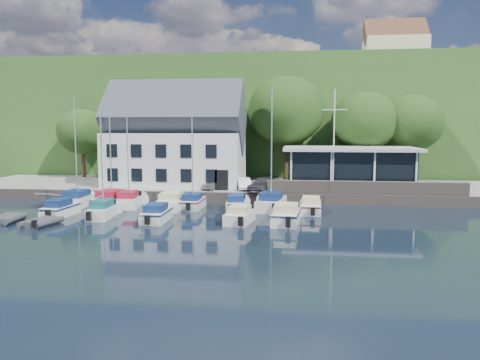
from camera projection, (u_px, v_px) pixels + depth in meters
The scene contains 36 objects.
ground at pixel (214, 228), 33.07m from camera, with size 180.00×180.00×0.00m, color black.
quay at pixel (243, 189), 50.27m from camera, with size 60.00×13.00×1.00m, color gray.
quay_face at pixel (235, 198), 43.86m from camera, with size 60.00×0.30×1.00m, color #645850.
hillside at pixel (268, 122), 93.31m from camera, with size 160.00×75.00×16.00m, color #2C5620.
field_patch at pixel (308, 84), 99.31m from camera, with size 50.00×30.00×0.30m, color #505B2D.
farmhouse at pixel (394, 50), 79.43m from camera, with size 10.40×7.00×8.20m, color beige, non-canonical shape.
harbor_building at pixel (176, 144), 49.57m from camera, with size 14.40×8.20×8.70m, color silver, non-canonical shape.
club_pavilion at pixel (349, 168), 47.18m from camera, with size 13.20×7.20×4.10m, color black, non-canonical shape.
seawall at pixel (365, 188), 42.69m from camera, with size 18.00×0.50×1.20m, color #645850.
gangway at pixel (58, 203), 43.92m from camera, with size 1.20×6.00×1.40m, color silver, non-canonical shape.
car_silver at pixel (211, 184), 46.19m from camera, with size 1.31×3.24×1.11m, color #A7A8AC.
car_white at pixel (244, 184), 46.10m from camera, with size 1.21×3.47×1.14m, color white.
car_dgrey at pixel (263, 184), 44.88m from camera, with size 1.83×4.49×1.30m, color #2F2F34.
car_blue at pixel (291, 184), 45.81m from camera, with size 1.39×3.52×1.21m, color #2E518D.
flagpole at pixel (334, 141), 43.94m from camera, with size 2.32×0.20×9.66m, color silver, non-canonical shape.
tree_0 at pixel (83, 143), 56.99m from camera, with size 6.07×6.07×8.29m, color black, non-canonical shape.
tree_1 at pixel (157, 138), 54.73m from camera, with size 7.11×7.11×9.72m, color black, non-canonical shape.
tree_2 at pixel (212, 134), 55.18m from camera, with size 7.68×7.68×10.49m, color black, non-canonical shape.
tree_3 at pixel (286, 128), 53.35m from camera, with size 8.72×8.72×11.92m, color black, non-canonical shape.
tree_4 at pixel (364, 137), 52.23m from camera, with size 7.37×7.37×10.07m, color black, non-canonical shape.
tree_5 at pixel (410, 138), 52.44m from camera, with size 7.15×7.15×9.77m, color black, non-canonical shape.
boat_r1_0 at pixel (76, 156), 41.74m from camera, with size 2.02×6.54×9.11m, color silver, non-canonical shape.
boat_r1_1 at pixel (110, 155), 41.54m from camera, with size 2.13×6.47×9.31m, color silver, non-canonical shape.
boat_r1_2 at pixel (128, 157), 41.33m from camera, with size 2.04×5.48×8.92m, color silver, non-canonical shape.
boat_r1_3 at pixel (172, 200), 40.90m from camera, with size 2.14×6.50×1.49m, color silver, non-canonical shape.
boat_r1_4 at pixel (192, 162), 40.70m from camera, with size 1.78×5.25×8.23m, color silver, non-canonical shape.
boat_r1_5 at pixel (236, 202), 40.38m from camera, with size 1.79×5.90×1.38m, color silver, non-canonical shape.
boat_r1_6 at pixel (272, 155), 39.95m from camera, with size 2.12×6.47×9.52m, color silver, non-canonical shape.
boat_r1_7 at pixel (311, 205), 39.08m from camera, with size 1.84×5.82×1.34m, color silver, non-canonical shape.
boat_r2_0 at pixel (60, 208), 37.45m from camera, with size 1.69×5.38×1.43m, color silver, non-canonical shape.
boat_r2_1 at pixel (102, 163), 36.61m from camera, with size 1.67×5.95×8.68m, color silver, non-canonical shape.
boat_r2_2 at pixel (157, 212), 35.59m from camera, with size 1.78×5.64×1.36m, color silver, non-canonical shape.
boat_r2_3 at pixel (240, 214), 34.84m from camera, with size 1.81×4.73×1.36m, color silver, non-canonical shape.
boat_r2_4 at pixel (286, 214), 34.57m from camera, with size 2.04×5.52×1.53m, color silver, non-canonical shape.
dinghy_0 at pixel (7, 218), 35.14m from camera, with size 1.85×3.09×0.72m, color #35353A, non-canonical shape.
dinghy_1 at pixel (41, 221), 33.90m from camera, with size 1.77×2.96×0.69m, color #35353A, non-canonical shape.
Camera 1 is at (5.71, -32.01, 7.16)m, focal length 35.00 mm.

